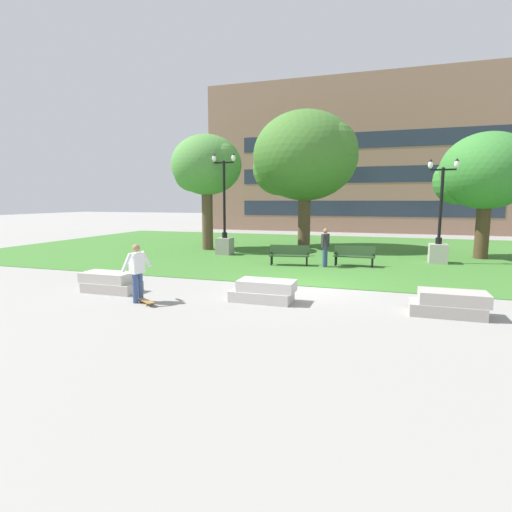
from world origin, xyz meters
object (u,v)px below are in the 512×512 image
Objects in this scene: concrete_block_center at (110,282)px; park_bench_near_right at (354,255)px; person_bystander_near_lawn at (325,245)px; park_bench_near_left at (289,254)px; lamp_post_right at (225,234)px; person_skateboarder at (137,270)px; lamp_post_center at (439,242)px; concrete_block_right at (449,304)px; skateboard at (146,301)px; concrete_block_left at (264,291)px.

park_bench_near_right is (7.20, 7.61, 0.23)m from concrete_block_center.
park_bench_near_left is at bearing -179.76° from person_bystander_near_lawn.
lamp_post_right is (0.15, 9.44, 0.80)m from concrete_block_center.
person_skateboarder is 0.35× the size of lamp_post_center.
lamp_post_right reaches higher than concrete_block_right.
park_bench_near_left is 0.38× the size of lamp_post_center.
concrete_block_center and concrete_block_right have the same top height.
lamp_post_center is (8.91, 10.69, 0.92)m from skateboard.
person_skateboarder is at bearing 162.59° from skateboard.
lamp_post_center reaches higher than park_bench_near_left.
lamp_post_center is (3.69, 2.11, 0.47)m from park_bench_near_right.
lamp_post_right is (-4.20, 2.46, 0.57)m from park_bench_near_left.
concrete_block_center is 14.61m from lamp_post_center.
park_bench_near_left is (-5.77, 6.53, 0.23)m from concrete_block_right.
park_bench_near_left reaches higher than skateboard.
park_bench_near_left is at bearing 58.06° from concrete_block_center.
park_bench_near_right is at bearing -150.26° from lamp_post_center.
concrete_block_center is 1.94× the size of skateboard.
lamp_post_right reaches higher than skateboard.
concrete_block_left is at bearing -61.26° from lamp_post_right.
concrete_block_right is 1.10× the size of person_bystander_near_lawn.
lamp_post_center reaches higher than concrete_block_left.
park_bench_near_right is 0.34× the size of lamp_post_right.
skateboard is 0.18× the size of lamp_post_right.
person_bystander_near_lawn is at bearing 61.19° from person_skateboarder.
person_bystander_near_lawn reaches higher than concrete_block_center.
person_bystander_near_lawn is at bearing 0.24° from park_bench_near_left.
park_bench_near_right is 0.38× the size of lamp_post_center.
concrete_block_left is at bearing 19.34° from person_skateboarder.
skateboard is 8.95m from person_bystander_near_lawn.
concrete_block_right is 1.01× the size of park_bench_near_left.
person_bystander_near_lawn is at bearing -22.86° from lamp_post_right.
park_bench_near_left is at bearing 71.03° from person_skateboarder.
park_bench_near_left is 1.02× the size of park_bench_near_right.
park_bench_near_right is at bearing 12.61° from park_bench_near_left.
park_bench_near_right is 4.27m from lamp_post_center.
person_skateboarder reaches higher than park_bench_near_right.
concrete_block_center is 2.21m from skateboard.
lamp_post_right is 3.17× the size of person_bystander_near_lawn.
concrete_block_left is 6.72m from person_bystander_near_lawn.
park_bench_near_right is (2.85, 0.64, 0.00)m from park_bench_near_left.
concrete_block_right is 8.59m from person_skateboarder.
park_bench_near_left is at bearing -167.39° from park_bench_near_right.
concrete_block_left is at bearing 22.75° from skateboard.
park_bench_near_right is (5.22, 8.58, 0.45)m from skateboard.
person_bystander_near_lawn is at bearing -150.88° from lamp_post_center.
person_bystander_near_lawn is at bearing 49.46° from concrete_block_center.
lamp_post_center is at bearing 1.51° from lamp_post_right.
concrete_block_right is (4.98, 0.09, 0.00)m from concrete_block_left.
person_skateboarder is 8.96m from person_bystander_near_lawn.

